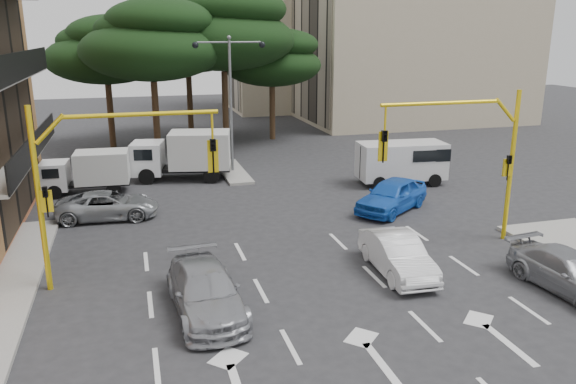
% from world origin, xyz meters
% --- Properties ---
extents(ground, '(120.00, 120.00, 0.00)m').
position_xyz_m(ground, '(0.00, 0.00, 0.00)').
color(ground, '#28282B').
rests_on(ground, ground).
extents(median_strip, '(1.40, 6.00, 0.15)m').
position_xyz_m(median_strip, '(0.00, 16.00, 0.07)').
color(median_strip, gray).
rests_on(median_strip, ground).
extents(apartment_beige_near, '(20.20, 12.15, 18.70)m').
position_xyz_m(apartment_beige_near, '(19.95, 32.00, 9.35)').
color(apartment_beige_near, tan).
rests_on(apartment_beige_near, ground).
extents(apartment_beige_far, '(16.20, 12.15, 16.70)m').
position_xyz_m(apartment_beige_far, '(12.95, 44.00, 8.35)').
color(apartment_beige_far, tan).
rests_on(apartment_beige_far, ground).
extents(pine_left_near, '(9.15, 9.15, 10.23)m').
position_xyz_m(pine_left_near, '(-3.94, 21.96, 7.60)').
color(pine_left_near, '#382616').
rests_on(pine_left_near, ground).
extents(pine_center, '(9.98, 9.98, 11.16)m').
position_xyz_m(pine_center, '(1.06, 23.96, 8.30)').
color(pine_center, '#382616').
rests_on(pine_center, ground).
extents(pine_left_far, '(8.32, 8.32, 9.30)m').
position_xyz_m(pine_left_far, '(-6.94, 25.96, 6.91)').
color(pine_left_far, '#382616').
rests_on(pine_left_far, ground).
extents(pine_right, '(7.49, 7.49, 8.37)m').
position_xyz_m(pine_right, '(5.06, 25.96, 6.22)').
color(pine_right, '#382616').
rests_on(pine_right, ground).
extents(pine_back, '(9.15, 9.15, 10.23)m').
position_xyz_m(pine_back, '(-0.94, 28.96, 7.60)').
color(pine_back, '#382616').
rests_on(pine_back, ground).
extents(signal_mast_right, '(5.79, 0.37, 6.00)m').
position_xyz_m(signal_mast_right, '(6.80, 1.99, 3.88)').
color(signal_mast_right, yellow).
rests_on(signal_mast_right, ground).
extents(signal_mast_left, '(5.79, 0.37, 6.00)m').
position_xyz_m(signal_mast_left, '(-6.80, 1.99, 3.88)').
color(signal_mast_left, yellow).
rests_on(signal_mast_left, ground).
extents(street_lamp_center, '(4.16, 0.36, 7.77)m').
position_xyz_m(street_lamp_center, '(0.00, 16.00, 5.43)').
color(street_lamp_center, slate).
rests_on(street_lamp_center, median_strip).
extents(car_white_hatch, '(1.65, 4.19, 1.36)m').
position_xyz_m(car_white_hatch, '(2.88, 0.09, 0.68)').
color(car_white_hatch, silver).
rests_on(car_white_hatch, ground).
extents(car_blue_compact, '(4.69, 4.10, 1.53)m').
position_xyz_m(car_blue_compact, '(5.84, 6.62, 0.76)').
color(car_blue_compact, blue).
rests_on(car_blue_compact, ground).
extents(car_silver_wagon, '(2.19, 4.82, 1.37)m').
position_xyz_m(car_silver_wagon, '(-3.90, -0.94, 0.69)').
color(car_silver_wagon, '#95969C').
rests_on(car_silver_wagon, ground).
extents(car_silver_cross_a, '(4.57, 2.35, 1.23)m').
position_xyz_m(car_silver_cross_a, '(-6.93, 9.06, 0.62)').
color(car_silver_cross_a, '#9B9FA3').
rests_on(car_silver_cross_a, ground).
extents(car_silver_parked, '(2.28, 4.59, 1.28)m').
position_xyz_m(car_silver_parked, '(7.60, -2.72, 0.64)').
color(car_silver_parked, gray).
rests_on(car_silver_parked, ground).
extents(van_white, '(4.87, 2.55, 2.35)m').
position_xyz_m(van_white, '(8.50, 11.00, 1.17)').
color(van_white, silver).
rests_on(van_white, ground).
extents(box_truck_a, '(4.52, 2.10, 2.18)m').
position_xyz_m(box_truck_a, '(-8.05, 13.68, 1.09)').
color(box_truck_a, silver).
rests_on(box_truck_a, ground).
extents(box_truck_b, '(5.90, 3.40, 2.73)m').
position_xyz_m(box_truck_b, '(-2.98, 15.23, 1.36)').
color(box_truck_b, white).
rests_on(box_truck_b, ground).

